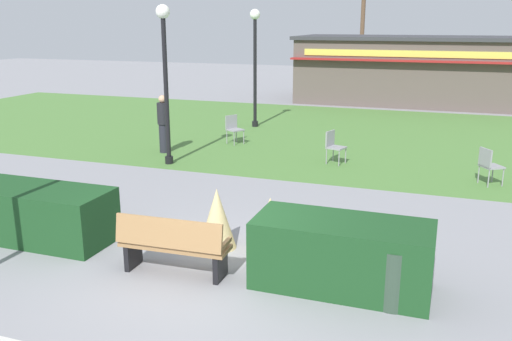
% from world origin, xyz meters
% --- Properties ---
extents(ground_plane, '(80.00, 80.00, 0.00)m').
position_xyz_m(ground_plane, '(0.00, 0.00, 0.00)').
color(ground_plane, gray).
extents(lawn_patch, '(36.00, 12.00, 0.01)m').
position_xyz_m(lawn_patch, '(0.00, 11.26, 0.00)').
color(lawn_patch, '#4C7A38').
rests_on(lawn_patch, ground_plane).
extents(park_bench, '(1.72, 0.60, 0.95)m').
position_xyz_m(park_bench, '(-0.54, -0.18, 0.48)').
color(park_bench, '#9E7547').
rests_on(park_bench, ground_plane).
extents(hedge_left, '(2.71, 1.10, 0.94)m').
position_xyz_m(hedge_left, '(-3.47, 0.29, 0.47)').
color(hedge_left, '#19421E').
rests_on(hedge_left, ground_plane).
extents(hedge_right, '(2.53, 1.10, 1.00)m').
position_xyz_m(hedge_right, '(1.93, 0.28, 0.50)').
color(hedge_right, '#19421E').
rests_on(hedge_right, ground_plane).
extents(ornamental_grass_behind_left, '(0.71, 0.71, 0.91)m').
position_xyz_m(ornamental_grass_behind_left, '(0.53, 1.26, 0.45)').
color(ornamental_grass_behind_left, '#D1BC7F').
rests_on(ornamental_grass_behind_left, ground_plane).
extents(ornamental_grass_behind_right, '(0.64, 0.64, 1.05)m').
position_xyz_m(ornamental_grass_behind_right, '(-0.33, 1.01, 0.52)').
color(ornamental_grass_behind_right, '#D1BC7F').
rests_on(ornamental_grass_behind_right, ground_plane).
extents(lamppost_mid, '(0.36, 0.36, 4.16)m').
position_xyz_m(lamppost_mid, '(-3.84, 5.82, 2.62)').
color(lamppost_mid, black).
rests_on(lamppost_mid, ground_plane).
extents(lamppost_far, '(0.36, 0.36, 4.16)m').
position_xyz_m(lamppost_far, '(-3.45, 11.72, 2.62)').
color(lamppost_far, black).
rests_on(lamppost_far, ground_plane).
extents(trash_bin, '(0.52, 0.52, 0.84)m').
position_xyz_m(trash_bin, '(2.71, -0.03, 0.42)').
color(trash_bin, '#2D4233').
rests_on(trash_bin, ground_plane).
extents(food_kiosk, '(10.93, 5.02, 3.08)m').
position_xyz_m(food_kiosk, '(1.59, 20.04, 1.55)').
color(food_kiosk, '#594C47').
rests_on(food_kiosk, ground_plane).
extents(cafe_chair_west, '(0.60, 0.60, 0.89)m').
position_xyz_m(cafe_chair_west, '(-3.13, 8.78, 0.53)').
color(cafe_chair_west, gray).
rests_on(cafe_chair_west, ground_plane).
extents(cafe_chair_east, '(0.55, 0.55, 0.89)m').
position_xyz_m(cafe_chair_east, '(0.36, 7.33, 0.53)').
color(cafe_chair_east, gray).
rests_on(cafe_chair_east, ground_plane).
extents(cafe_chair_center, '(0.61, 0.61, 0.89)m').
position_xyz_m(cafe_chair_center, '(4.21, 6.51, 0.53)').
color(cafe_chair_center, gray).
rests_on(cafe_chair_center, ground_plane).
extents(person_strolling, '(0.34, 0.34, 1.69)m').
position_xyz_m(person_strolling, '(-4.60, 6.96, 0.86)').
color(person_strolling, '#23232D').
rests_on(person_strolling, ground_plane).
extents(parked_car_west_slot, '(4.31, 2.28, 1.20)m').
position_xyz_m(parked_car_west_slot, '(-2.63, 27.13, 0.64)').
color(parked_car_west_slot, silver).
rests_on(parked_car_west_slot, ground_plane).
extents(tree_right_bg, '(0.91, 0.96, 7.22)m').
position_xyz_m(tree_right_bg, '(-2.62, 30.66, 3.24)').
color(tree_right_bg, brown).
rests_on(tree_right_bg, ground_plane).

